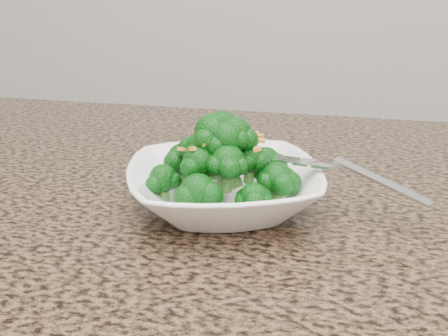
# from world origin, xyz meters

# --- Properties ---
(granite_counter) EXTENTS (1.64, 1.04, 0.03)m
(granite_counter) POSITION_xyz_m (0.00, 0.30, 0.89)
(granite_counter) COLOR brown
(granite_counter) RESTS_ON cabinet
(bowl) EXTENTS (0.27, 0.27, 0.05)m
(bowl) POSITION_xyz_m (0.01, 0.35, 0.93)
(bowl) COLOR white
(bowl) RESTS_ON granite_counter
(broccoli_pile) EXTENTS (0.19, 0.19, 0.07)m
(broccoli_pile) POSITION_xyz_m (0.01, 0.35, 0.99)
(broccoli_pile) COLOR #084D0C
(broccoli_pile) RESTS_ON bowl
(garlic_topping) EXTENTS (0.11, 0.11, 0.01)m
(garlic_topping) POSITION_xyz_m (0.01, 0.35, 1.03)
(garlic_topping) COLOR gold
(garlic_topping) RESTS_ON broccoli_pile
(fork) EXTENTS (0.18, 0.11, 0.01)m
(fork) POSITION_xyz_m (0.12, 0.36, 0.96)
(fork) COLOR silver
(fork) RESTS_ON bowl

